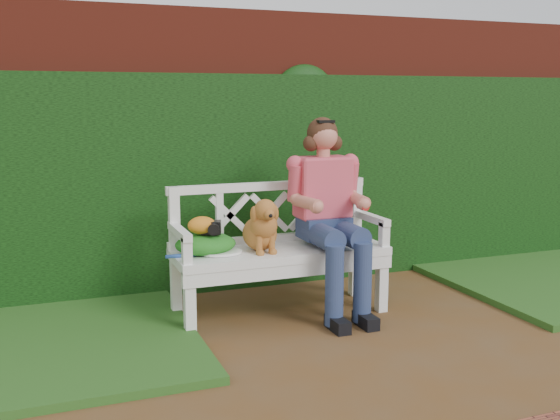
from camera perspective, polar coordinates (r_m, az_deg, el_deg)
name	(u,v)px	position (r m, az deg, el deg)	size (l,w,h in m)	color
ground	(399,351)	(4.14, 10.29, -11.96)	(60.00, 60.00, 0.00)	#593517
brick_wall	(285,148)	(5.57, 0.48, 5.45)	(10.00, 0.30, 2.20)	maroon
ivy_hedge	(295,180)	(5.39, 1.32, 2.63)	(10.00, 0.18, 1.70)	#1A5415
garden_bench	(280,281)	(4.66, 0.00, -6.20)	(1.58, 0.60, 0.48)	white
seated_woman	(325,218)	(4.67, 3.96, -0.68)	(0.57, 0.76, 1.35)	#E22948
dog	(261,224)	(4.47, -1.67, -1.22)	(0.25, 0.34, 0.38)	#AE7A40
tennis_racket	(217,252)	(4.43, -5.48, -3.70)	(0.54, 0.23, 0.03)	silver
green_bag	(206,244)	(4.44, -6.50, -2.92)	(0.41, 0.32, 0.14)	#328B26
camera_item	(211,227)	(4.40, -6.02, -1.51)	(0.13, 0.10, 0.09)	black
baseball_glove	(202,225)	(4.39, -6.83, -1.33)	(0.19, 0.14, 0.12)	#C47219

